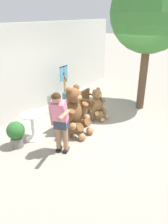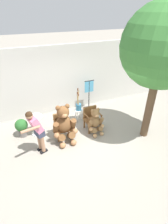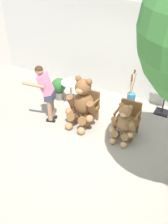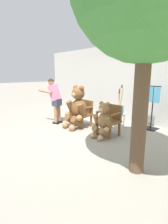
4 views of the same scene
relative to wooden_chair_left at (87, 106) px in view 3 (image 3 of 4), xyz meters
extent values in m
plane|color=gray|center=(0.57, -0.54, -0.46)|extent=(60.00, 60.00, 0.00)
cube|color=beige|center=(0.57, 1.86, 0.94)|extent=(10.00, 0.16, 2.80)
cube|color=brown|center=(0.00, -0.06, -0.06)|extent=(0.58, 0.54, 0.07)
cylinder|color=brown|center=(-0.24, -0.26, -0.28)|extent=(0.07, 0.07, 0.37)
cylinder|color=brown|center=(0.22, -0.28, -0.28)|extent=(0.07, 0.07, 0.37)
cylinder|color=brown|center=(-0.22, 0.16, -0.28)|extent=(0.07, 0.07, 0.37)
cylinder|color=brown|center=(0.24, 0.14, -0.28)|extent=(0.07, 0.07, 0.37)
cube|color=brown|center=(0.01, 0.17, 0.19)|extent=(0.52, 0.08, 0.42)
cylinder|color=brown|center=(-0.25, -0.05, 0.20)|extent=(0.07, 0.48, 0.06)
cylinder|color=brown|center=(-0.26, -0.26, 0.09)|extent=(0.05, 0.05, 0.22)
cylinder|color=brown|center=(0.25, -0.07, 0.20)|extent=(0.07, 0.48, 0.06)
cylinder|color=brown|center=(0.24, -0.28, 0.09)|extent=(0.05, 0.05, 0.22)
cube|color=brown|center=(1.14, -0.06, -0.06)|extent=(0.57, 0.53, 0.07)
cylinder|color=brown|center=(0.92, -0.28, -0.28)|extent=(0.07, 0.07, 0.37)
cylinder|color=brown|center=(1.38, -0.27, -0.28)|extent=(0.07, 0.07, 0.37)
cylinder|color=brown|center=(0.91, 0.14, -0.28)|extent=(0.07, 0.07, 0.37)
cylinder|color=brown|center=(1.37, 0.15, -0.28)|extent=(0.07, 0.07, 0.37)
cube|color=brown|center=(1.14, 0.17, 0.19)|extent=(0.52, 0.07, 0.42)
cylinder|color=brown|center=(0.89, -0.07, 0.20)|extent=(0.07, 0.48, 0.06)
cylinder|color=brown|center=(0.90, -0.28, 0.09)|extent=(0.05, 0.05, 0.22)
cylinder|color=brown|center=(1.39, -0.06, 0.20)|extent=(0.07, 0.48, 0.06)
cylinder|color=brown|center=(1.40, -0.27, 0.09)|extent=(0.05, 0.05, 0.22)
ellipsoid|color=brown|center=(0.00, -0.18, 0.16)|extent=(0.57, 0.49, 0.64)
sphere|color=brown|center=(0.00, -0.21, 0.65)|extent=(0.41, 0.41, 0.41)
ellipsoid|color=#A47148|center=(-0.01, -0.39, 0.62)|extent=(0.20, 0.16, 0.15)
sphere|color=black|center=(-0.01, -0.39, 0.63)|extent=(0.06, 0.06, 0.06)
sphere|color=brown|center=(-0.16, -0.19, 0.82)|extent=(0.16, 0.16, 0.16)
sphere|color=brown|center=(0.15, -0.20, 0.82)|extent=(0.16, 0.16, 0.16)
cylinder|color=brown|center=(-0.31, -0.28, 0.16)|extent=(0.20, 0.36, 0.48)
sphere|color=#A47148|center=(-0.33, -0.40, -0.06)|extent=(0.19, 0.19, 0.19)
cylinder|color=brown|center=(0.29, -0.30, 0.16)|extent=(0.20, 0.36, 0.48)
sphere|color=#A47148|center=(0.30, -0.43, -0.06)|extent=(0.19, 0.19, 0.19)
cylinder|color=brown|center=(-0.18, -0.41, -0.19)|extent=(0.25, 0.41, 0.38)
sphere|color=#A47148|center=(-0.21, -0.60, -0.36)|extent=(0.20, 0.20, 0.20)
cylinder|color=brown|center=(0.16, -0.42, -0.19)|extent=(0.25, 0.41, 0.38)
sphere|color=#A47148|center=(0.17, -0.62, -0.36)|extent=(0.20, 0.20, 0.20)
ellipsoid|color=olive|center=(1.14, -0.24, -0.01)|extent=(0.41, 0.35, 0.47)
sphere|color=olive|center=(1.14, -0.27, 0.35)|extent=(0.30, 0.30, 0.30)
ellipsoid|color=tan|center=(1.14, -0.39, 0.33)|extent=(0.14, 0.11, 0.11)
sphere|color=black|center=(1.14, -0.39, 0.33)|extent=(0.04, 0.04, 0.04)
sphere|color=olive|center=(1.03, -0.25, 0.47)|extent=(0.12, 0.12, 0.12)
sphere|color=olive|center=(1.25, -0.25, 0.47)|extent=(0.12, 0.12, 0.12)
cylinder|color=olive|center=(0.93, -0.32, -0.01)|extent=(0.14, 0.26, 0.35)
sphere|color=tan|center=(0.92, -0.42, -0.17)|extent=(0.14, 0.14, 0.14)
cylinder|color=olive|center=(1.36, -0.32, -0.01)|extent=(0.14, 0.26, 0.35)
sphere|color=tan|center=(1.37, -0.41, -0.17)|extent=(0.14, 0.14, 0.14)
cylinder|color=olive|center=(1.02, -0.42, -0.26)|extent=(0.18, 0.29, 0.27)
sphere|color=tan|center=(1.01, -0.56, -0.39)|extent=(0.15, 0.15, 0.15)
cylinder|color=olive|center=(1.27, -0.41, -0.26)|extent=(0.18, 0.29, 0.27)
sphere|color=tan|center=(1.28, -0.55, -0.39)|extent=(0.15, 0.15, 0.15)
cube|color=black|center=(-0.88, -0.38, -0.43)|extent=(0.26, 0.16, 0.06)
cylinder|color=#A37556|center=(-0.88, -0.38, 0.01)|extent=(0.12, 0.12, 0.82)
cube|color=black|center=(-0.83, -0.55, -0.43)|extent=(0.26, 0.16, 0.06)
cylinder|color=#A37556|center=(-0.83, -0.55, 0.01)|extent=(0.12, 0.12, 0.82)
cube|color=#33384C|center=(-0.86, -0.47, 0.29)|extent=(0.30, 0.35, 0.24)
cube|color=pink|center=(-0.94, -0.49, 0.61)|extent=(0.44, 0.42, 0.58)
sphere|color=#A37556|center=(-1.07, -0.54, 0.98)|extent=(0.21, 0.21, 0.21)
sphere|color=#382314|center=(-1.07, -0.54, 1.00)|extent=(0.21, 0.21, 0.21)
cylinder|color=#A37556|center=(-1.11, -0.75, 0.66)|extent=(0.56, 0.26, 0.15)
cylinder|color=#A37556|center=(-1.00, -0.31, 0.49)|extent=(0.18, 0.13, 0.51)
cylinder|color=white|center=(0.93, 0.75, -0.02)|extent=(0.34, 0.34, 0.03)
cylinder|color=white|center=(1.02, 0.85, -0.25)|extent=(0.04, 0.04, 0.43)
cylinder|color=white|center=(0.83, 0.85, -0.25)|extent=(0.04, 0.04, 0.43)
cylinder|color=white|center=(1.02, 0.65, -0.25)|extent=(0.04, 0.04, 0.43)
cylinder|color=white|center=(0.83, 0.65, -0.25)|extent=(0.04, 0.04, 0.43)
cylinder|color=teal|center=(0.93, 0.75, 0.13)|extent=(0.22, 0.22, 0.26)
cylinder|color=tan|center=(0.90, 0.70, 0.36)|extent=(0.08, 0.05, 0.57)
cylinder|color=#592D19|center=(0.90, 0.70, 0.69)|extent=(0.05, 0.05, 0.09)
cylinder|color=tan|center=(0.92, 0.79, 0.45)|extent=(0.12, 0.04, 0.74)
cylinder|color=#592D19|center=(0.92, 0.79, 0.86)|extent=(0.05, 0.05, 0.09)
cylinder|color=tan|center=(0.89, 0.74, 0.40)|extent=(0.04, 0.08, 0.65)
cylinder|color=#592D19|center=(0.89, 0.74, 0.76)|extent=(0.05, 0.05, 0.08)
cylinder|color=tan|center=(0.92, 0.79, 0.46)|extent=(0.13, 0.03, 0.76)
cylinder|color=#592D19|center=(0.92, 0.79, 0.88)|extent=(0.05, 0.04, 0.09)
cylinder|color=white|center=(-0.83, 0.51, 0.24)|extent=(0.56, 0.56, 0.03)
cylinder|color=white|center=(-0.83, 0.51, -0.12)|extent=(0.07, 0.07, 0.69)
cylinder|color=white|center=(-0.83, 0.51, -0.45)|extent=(0.40, 0.40, 0.03)
cylinder|color=slate|center=(-1.31, 0.58, -0.33)|extent=(0.28, 0.28, 0.26)
sphere|color=#286028|center=(-1.31, 0.58, 0.00)|extent=(0.44, 0.44, 0.44)
cube|color=black|center=(1.68, 1.38, -0.45)|extent=(0.40, 0.40, 0.02)
cylinder|color=black|center=(1.68, 1.38, 0.21)|extent=(0.04, 0.04, 1.35)
camera|label=1|loc=(-4.31, -3.28, 2.57)|focal=35.00mm
camera|label=2|loc=(-1.33, -4.86, 3.54)|focal=28.00mm
camera|label=3|loc=(2.69, -4.89, 3.50)|focal=40.00mm
camera|label=4|loc=(4.22, -3.75, 1.27)|focal=28.00mm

